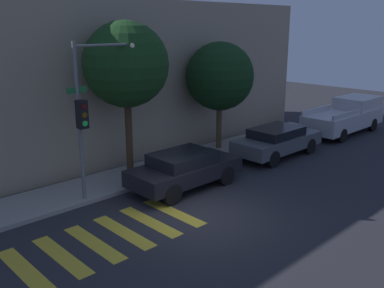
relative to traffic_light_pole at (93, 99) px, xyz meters
The scene contains 10 objects.
ground_plane 5.06m from the traffic_light_pole, 66.31° to the right, with size 60.00×60.00×0.00m, color #28282D.
sidewalk 3.83m from the traffic_light_pole, 32.39° to the left, with size 26.00×2.22×0.14m, color gray.
building_row 5.64m from the traffic_light_pole, 74.81° to the left, with size 26.00×6.00×6.80m, color gray.
crosswalk 4.51m from the traffic_light_pole, 116.86° to the right, with size 5.27×2.60×0.00m.
traffic_light_pole is the anchor object (origin of this frame).
sedan_near_corner 4.10m from the traffic_light_pole, 24.46° to the right, with size 4.28×1.84×1.37m.
sedan_middle 9.00m from the traffic_light_pole, ahead, with size 4.58×1.84×1.35m.
pickup_truck 15.19m from the traffic_light_pole, ahead, with size 5.65×1.99×1.86m.
tree_near_corner 2.62m from the traffic_light_pole, 29.06° to the left, with size 3.19×3.19×5.95m.
tree_midblock 7.39m from the traffic_light_pole, ahead, with size 3.11×3.11×5.06m.
Camera 1 is at (-8.60, -8.65, 5.75)m, focal length 40.00 mm.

